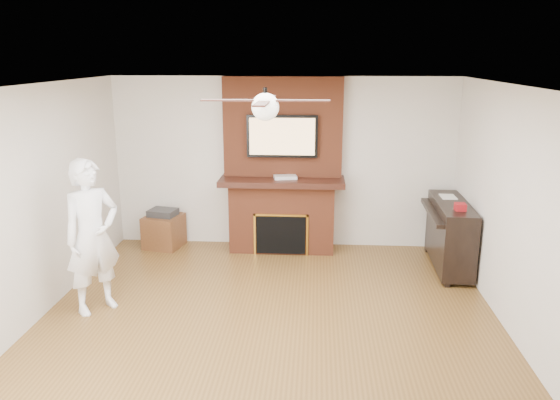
# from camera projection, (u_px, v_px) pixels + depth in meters

# --- Properties ---
(room_shell) EXTENTS (5.36, 5.86, 2.86)m
(room_shell) POSITION_uv_depth(u_px,v_px,m) (266.00, 216.00, 5.37)
(room_shell) COLOR brown
(room_shell) RESTS_ON ground
(fireplace) EXTENTS (1.78, 0.64, 2.50)m
(fireplace) POSITION_uv_depth(u_px,v_px,m) (282.00, 183.00, 7.89)
(fireplace) COLOR brown
(fireplace) RESTS_ON ground
(tv) EXTENTS (1.00, 0.08, 0.60)m
(tv) POSITION_uv_depth(u_px,v_px,m) (282.00, 136.00, 7.67)
(tv) COLOR black
(tv) RESTS_ON fireplace
(ceiling_fan) EXTENTS (1.21, 1.21, 0.31)m
(ceiling_fan) POSITION_uv_depth(u_px,v_px,m) (265.00, 106.00, 5.09)
(ceiling_fan) COLOR black
(ceiling_fan) RESTS_ON room_shell
(person) EXTENTS (0.74, 0.76, 1.73)m
(person) POSITION_uv_depth(u_px,v_px,m) (92.00, 237.00, 5.97)
(person) COLOR white
(person) RESTS_ON ground
(side_table) EXTENTS (0.60, 0.60, 0.58)m
(side_table) POSITION_uv_depth(u_px,v_px,m) (164.00, 230.00, 8.13)
(side_table) COLOR #583119
(side_table) RESTS_ON ground
(piano) EXTENTS (0.57, 1.41, 1.00)m
(piano) POSITION_uv_depth(u_px,v_px,m) (450.00, 233.00, 7.27)
(piano) COLOR black
(piano) RESTS_ON ground
(cable_box) EXTENTS (0.35, 0.24, 0.05)m
(cable_box) POSITION_uv_depth(u_px,v_px,m) (285.00, 177.00, 7.77)
(cable_box) COLOR silver
(cable_box) RESTS_ON fireplace
(candle_orange) EXTENTS (0.07, 0.07, 0.13)m
(candle_orange) POSITION_uv_depth(u_px,v_px,m) (268.00, 248.00, 7.93)
(candle_orange) COLOR orange
(candle_orange) RESTS_ON ground
(candle_green) EXTENTS (0.07, 0.07, 0.08)m
(candle_green) POSITION_uv_depth(u_px,v_px,m) (284.00, 249.00, 7.98)
(candle_green) COLOR #498234
(candle_green) RESTS_ON ground
(candle_cream) EXTENTS (0.08, 0.08, 0.10)m
(candle_cream) POSITION_uv_depth(u_px,v_px,m) (292.00, 249.00, 7.96)
(candle_cream) COLOR beige
(candle_cream) RESTS_ON ground
(candle_blue) EXTENTS (0.06, 0.06, 0.08)m
(candle_blue) POSITION_uv_depth(u_px,v_px,m) (302.00, 251.00, 7.89)
(candle_blue) COLOR teal
(candle_blue) RESTS_ON ground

